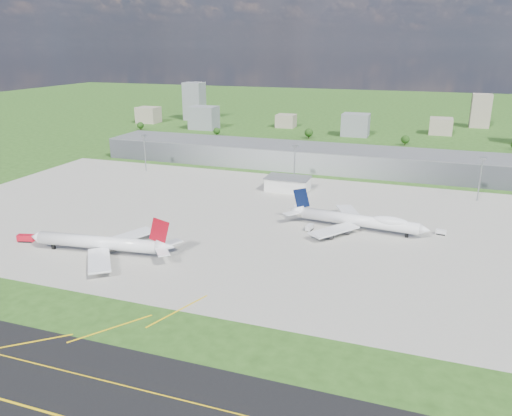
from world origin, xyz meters
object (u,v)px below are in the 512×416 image
(airliner_red_twin, at_px, (103,243))
(tug_yellow, at_px, (102,239))
(van_white_near, at_px, (310,228))
(fire_truck, at_px, (26,238))
(van_white_far, at_px, (441,232))
(airliner_blue_quad, at_px, (359,221))

(airliner_red_twin, xyz_separation_m, tug_yellow, (-9.91, 12.11, -3.97))
(tug_yellow, relative_size, van_white_near, 0.76)
(fire_truck, bearing_deg, airliner_red_twin, -14.11)
(airliner_red_twin, distance_m, fire_truck, 42.24)
(tug_yellow, relative_size, van_white_far, 0.87)
(van_white_far, bearing_deg, airliner_blue_quad, -162.40)
(fire_truck, distance_m, van_white_near, 132.83)
(fire_truck, xyz_separation_m, van_white_near, (119.66, 57.67, -0.32))
(airliner_blue_quad, relative_size, fire_truck, 8.53)
(tug_yellow, bearing_deg, airliner_blue_quad, -7.35)
(tug_yellow, bearing_deg, van_white_far, -11.20)
(airliner_blue_quad, distance_m, fire_truck, 156.67)
(airliner_blue_quad, bearing_deg, van_white_near, -154.33)
(airliner_red_twin, distance_m, airliner_blue_quad, 119.74)
(fire_truck, relative_size, van_white_near, 1.41)
(airliner_blue_quad, xyz_separation_m, tug_yellow, (-109.96, -53.66, -4.05))
(airliner_red_twin, height_order, airliner_blue_quad, airliner_red_twin)
(airliner_blue_quad, bearing_deg, airliner_red_twin, -140.75)
(airliner_red_twin, relative_size, fire_truck, 8.32)
(airliner_blue_quad, xyz_separation_m, van_white_near, (-22.51, -8.07, -3.64))
(airliner_blue_quad, relative_size, tug_yellow, 15.76)
(fire_truck, distance_m, van_white_far, 194.37)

